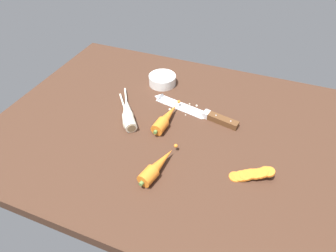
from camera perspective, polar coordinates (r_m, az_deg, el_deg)
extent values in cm
cube|color=#42281C|center=(100.80, 0.41, -0.77)|extent=(120.00, 90.00, 4.00)
cube|color=silver|center=(107.44, 2.86, 3.89)|extent=(20.48, 8.47, 0.50)
cone|color=silver|center=(112.30, -2.05, 5.83)|extent=(3.76, 4.50, 3.96)
cube|color=silver|center=(103.39, 7.62, 2.35)|extent=(2.57, 3.29, 2.20)
cube|color=brown|center=(101.56, 10.85, 1.05)|extent=(11.34, 5.03, 2.20)
sphere|color=silver|center=(101.60, 9.52, 2.09)|extent=(0.50, 0.50, 0.50)
sphere|color=silver|center=(100.18, 12.37, 0.94)|extent=(0.50, 0.50, 0.50)
cylinder|color=orange|center=(96.16, -1.61, -0.02)|extent=(4.65, 5.67, 4.20)
cone|color=orange|center=(100.45, 0.08, 2.16)|extent=(5.10, 13.07, 3.99)
sphere|color=orange|center=(106.62, 2.16, 4.83)|extent=(1.20, 1.20, 1.20)
cylinder|color=#5B7F3D|center=(94.06, -2.53, -1.21)|extent=(1.28, 1.10, 1.20)
cylinder|color=orange|center=(81.90, -3.95, -9.89)|extent=(5.21, 5.85, 4.20)
cone|color=orange|center=(84.92, -1.47, -7.26)|extent=(6.57, 12.68, 3.99)
sphere|color=orange|center=(89.53, 1.58, -3.95)|extent=(1.20, 1.20, 1.20)
cylinder|color=#5B7F3D|center=(80.47, -5.32, -11.32)|extent=(1.39, 1.24, 1.20)
cylinder|color=silver|center=(98.09, -7.57, 0.48)|extent=(6.28, 6.45, 4.00)
cone|color=silver|center=(103.45, -8.36, 2.94)|extent=(8.59, 9.39, 3.80)
cylinder|color=silver|center=(109.68, -9.04, 4.82)|extent=(6.63, 8.02, 0.70)
cylinder|color=#7A6647|center=(96.21, -7.27, -0.47)|extent=(2.37, 1.99, 2.80)
cylinder|color=silver|center=(99.54, -7.87, 1.18)|extent=(6.24, 6.72, 4.00)
cone|color=silver|center=(105.41, -8.17, 3.81)|extent=(8.27, 10.23, 3.80)
cylinder|color=silver|center=(112.16, -8.39, 5.85)|extent=(6.03, 9.29, 0.70)
cylinder|color=#7A6647|center=(97.49, -7.76, 0.15)|extent=(2.55, 1.71, 2.80)
cylinder|color=orange|center=(86.08, 13.23, -9.73)|extent=(3.68, 3.68, 0.70)
cylinder|color=orange|center=(86.18, 14.26, -9.64)|extent=(3.77, 3.65, 2.29)
cylinder|color=orange|center=(86.15, 14.86, -9.56)|extent=(3.69, 3.57, 2.21)
cylinder|color=orange|center=(86.16, 15.30, -9.41)|extent=(3.79, 3.70, 1.86)
cylinder|color=orange|center=(86.44, 16.14, -9.17)|extent=(3.58, 3.47, 1.97)
cylinder|color=orange|center=(86.48, 16.95, -9.12)|extent=(3.59, 3.50, 1.79)
cylinder|color=orange|center=(86.65, 17.74, -8.98)|extent=(3.57, 3.45, 2.17)
cylinder|color=orange|center=(86.77, 18.31, -8.81)|extent=(3.53, 3.38, 2.45)
cylinder|color=orange|center=(86.95, 18.80, -8.59)|extent=(3.56, 3.45, 2.00)
cylinder|color=orange|center=(86.88, 19.42, -8.60)|extent=(3.54, 3.44, 1.85)
cylinder|color=white|center=(118.94, -1.13, 9.16)|extent=(11.00, 11.00, 4.00)
cylinder|color=#BCBCB8|center=(118.68, -1.13, 9.36)|extent=(8.80, 8.80, 2.80)
sphere|color=silver|center=(106.09, 0.36, 3.51)|extent=(0.85, 0.85, 0.85)
sphere|color=silver|center=(111.33, -1.63, 5.53)|extent=(0.66, 0.66, 0.66)
sphere|color=silver|center=(108.99, 4.32, 4.48)|extent=(0.60, 0.60, 0.60)
sphere|color=silver|center=(104.29, 5.59, 2.41)|extent=(0.65, 0.65, 0.65)
sphere|color=silver|center=(102.88, 7.04, 1.65)|extent=(0.73, 0.73, 0.73)
sphere|color=silver|center=(108.31, 5.74, 4.20)|extent=(0.88, 0.88, 0.88)
sphere|color=silver|center=(108.11, 2.48, 4.16)|extent=(0.41, 0.41, 0.41)
sphere|color=silver|center=(106.24, 5.47, 3.23)|extent=(0.51, 0.51, 0.51)
sphere|color=silver|center=(101.79, -1.06, 1.55)|extent=(0.84, 0.84, 0.84)
sphere|color=silver|center=(108.72, -0.75, 4.49)|extent=(0.53, 0.53, 0.53)
sphere|color=silver|center=(107.16, 4.16, 3.79)|extent=(0.73, 0.73, 0.73)
sphere|color=silver|center=(107.70, 3.82, 4.05)|extent=(0.78, 0.78, 0.78)
sphere|color=silver|center=(103.85, 3.51, 2.27)|extent=(0.43, 0.43, 0.43)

